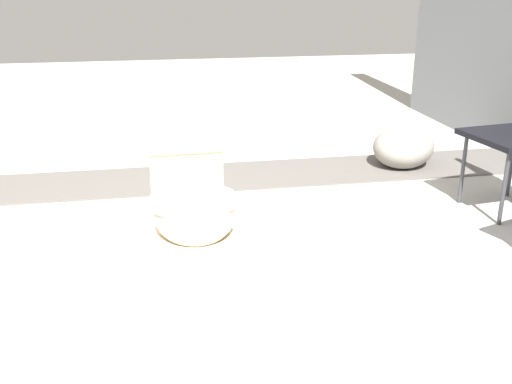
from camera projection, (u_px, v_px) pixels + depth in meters
name	position (u px, v px, depth m)	size (l,w,h in m)	color
ground_plane	(182.00, 266.00, 2.72)	(14.00, 14.00, 0.00)	#B7B2A8
gravel_strip	(246.00, 175.00, 3.92)	(0.56, 8.00, 0.01)	#605B56
toilet	(192.00, 213.00, 2.74)	(0.65, 0.41, 0.52)	beige
boulder_near	(403.00, 147.00, 4.05)	(0.44, 0.39, 0.29)	gray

